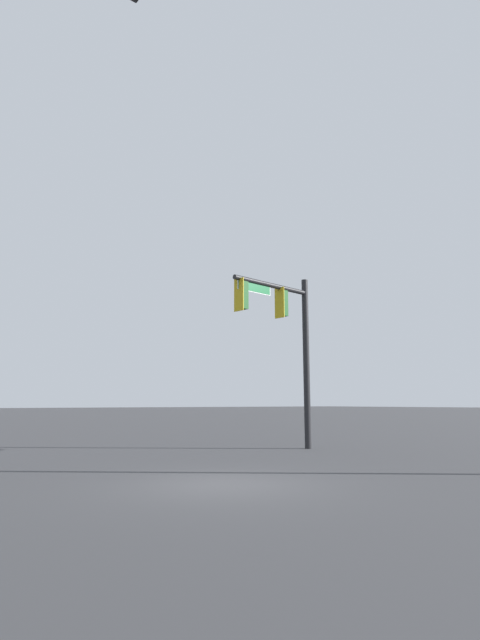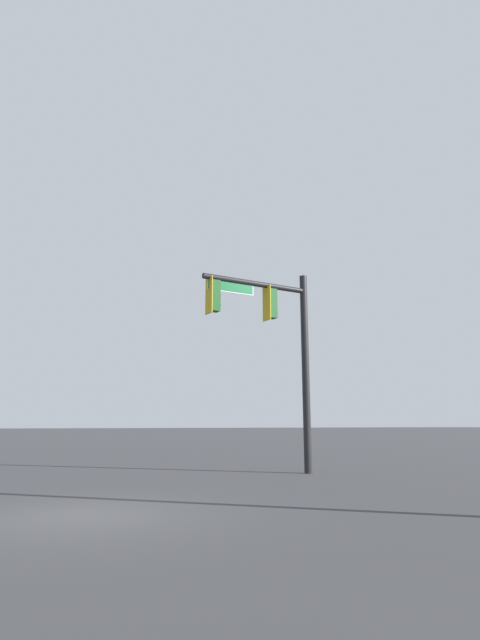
{
  "view_description": "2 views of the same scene",
  "coord_description": "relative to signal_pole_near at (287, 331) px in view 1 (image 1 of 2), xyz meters",
  "views": [
    {
      "loc": [
        6.65,
        10.34,
        1.91
      ],
      "look_at": [
        -4.99,
        -6.55,
        5.33
      ],
      "focal_mm": 28.0,
      "sensor_mm": 36.0,
      "label": 1
    },
    {
      "loc": [
        0.76,
        10.64,
        1.74
      ],
      "look_at": [
        -5.9,
        -7.1,
        5.69
      ],
      "focal_mm": 28.0,
      "sensor_mm": 36.0,
      "label": 2
    }
  ],
  "objects": [
    {
      "name": "ground_plane",
      "position": [
        6.87,
        5.73,
        -4.94
      ],
      "size": [
        400.0,
        400.0,
        0.0
      ],
      "primitive_type": "plane",
      "color": "#38383A"
    },
    {
      "name": "signal_pole_near",
      "position": [
        0.0,
        0.0,
        0.0
      ],
      "size": [
        4.37,
        1.0,
        7.35
      ],
      "color": "black",
      "rests_on": "ground_plane"
    }
  ]
}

